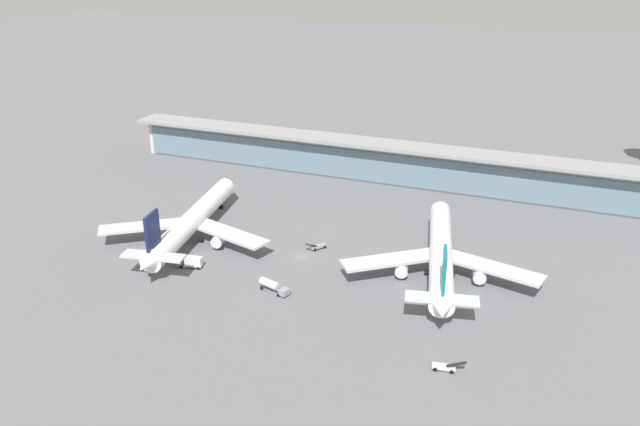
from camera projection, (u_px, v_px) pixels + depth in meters
ground_plane at (303, 256)px, 177.71m from camera, size 1200.00×1200.00×0.00m
airliner_left_stand at (191, 221)px, 186.28m from camera, size 51.72×68.07×18.21m
airliner_centre_stand at (441, 254)px, 166.43m from camera, size 51.35×67.78×18.21m
service_truck_near_nose_white at (445, 367)px, 129.16m from camera, size 6.93×2.52×2.70m
service_truck_under_wing_grey at (273, 286)px, 158.72m from camera, size 8.89×4.56×2.95m
service_truck_mid_apron_grey at (318, 246)px, 181.82m from camera, size 4.91×6.41×2.70m
service_truck_by_tail_olive at (191, 262)px, 170.95m from camera, size 7.61×3.70×3.10m
terminal_building at (377, 160)px, 233.86m from camera, size 203.00×12.80×15.20m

